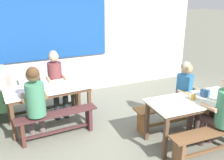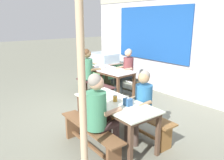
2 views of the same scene
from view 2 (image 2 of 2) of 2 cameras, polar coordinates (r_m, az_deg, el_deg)
name	(u,v)px [view 2 (image 2 of 2)]	position (r m, az deg, el deg)	size (l,w,h in m)	color
ground_plane	(97,115)	(5.21, -3.73, -8.74)	(40.00, 40.00, 0.00)	slate
backdrop_wall	(169,42)	(6.56, 14.16, 9.21)	(6.27, 0.23, 2.83)	silver
dining_table_far	(109,72)	(6.33, -0.84, 2.06)	(1.58, 0.81, 0.76)	silver
dining_table_near	(115,106)	(3.84, 0.81, -6.63)	(1.61, 0.73, 0.76)	silver
bench_far_back	(121,81)	(6.75, 2.39, -0.32)	(1.55, 0.37, 0.46)	#403B27
bench_far_front	(95,88)	(6.12, -4.38, -2.06)	(1.43, 0.33, 0.46)	#492829
bench_near_back	(137,118)	(4.29, 6.19, -9.55)	(1.63, 0.36, 0.46)	brown
bench_near_front	(90,135)	(3.74, -5.50, -13.60)	(1.49, 0.31, 0.46)	brown
food_cart	(103,65)	(7.70, -2.34, 3.73)	(1.49, 0.81, 1.01)	#529A5C
person_center_facing	(126,69)	(6.41, 3.57, 2.65)	(0.40, 0.58, 1.31)	#242A2B
person_near_front	(99,110)	(3.43, -3.26, -7.59)	(0.45, 0.54, 1.35)	#473232
person_left_back_turned	(89,69)	(6.28, -5.81, 2.74)	(0.42, 0.52, 1.34)	#6D5B5B
person_right_near_table	(141,102)	(3.98, 7.32, -5.39)	(0.43, 0.52, 1.26)	#4D3C33
tissue_box	(128,102)	(3.65, 3.98, -5.50)	(0.12, 0.11, 0.14)	#2F5C94
condiment_jar	(115,98)	(3.82, 0.79, -4.56)	(0.08, 0.08, 0.12)	gold
soup_bowl	(103,67)	(6.44, -2.39, 3.19)	(0.18, 0.18, 0.04)	silver
wooden_support_post	(82,95)	(2.71, -7.48, -3.78)	(0.09, 0.09, 2.45)	tan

